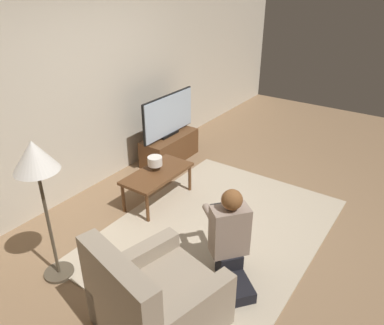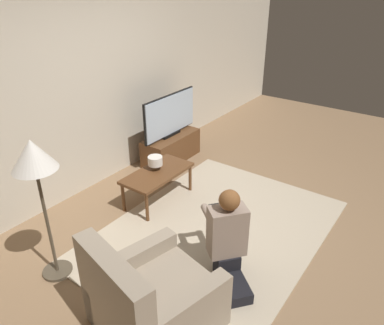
# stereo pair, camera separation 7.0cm
# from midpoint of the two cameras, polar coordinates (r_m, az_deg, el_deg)

# --- Properties ---
(ground_plane) EXTENTS (10.00, 10.00, 0.00)m
(ground_plane) POSITION_cam_midpoint_polar(r_m,az_deg,el_deg) (4.27, 4.02, -10.41)
(ground_plane) COLOR #896B4C
(wall_back) EXTENTS (10.00, 0.06, 2.60)m
(wall_back) POSITION_cam_midpoint_polar(r_m,az_deg,el_deg) (4.85, -15.47, 10.69)
(wall_back) COLOR beige
(wall_back) RESTS_ON ground_plane
(rug) EXTENTS (2.86, 2.09, 0.02)m
(rug) POSITION_cam_midpoint_polar(r_m,az_deg,el_deg) (4.27, 4.03, -10.33)
(rug) COLOR #BCAD93
(rug) RESTS_ON ground_plane
(tv_stand) EXTENTS (0.96, 0.41, 0.40)m
(tv_stand) POSITION_cam_midpoint_polar(r_m,az_deg,el_deg) (5.70, -2.85, 2.27)
(tv_stand) COLOR brown
(tv_stand) RESTS_ON ground_plane
(tv) EXTENTS (1.10, 0.08, 0.63)m
(tv) POSITION_cam_midpoint_polar(r_m,az_deg,el_deg) (5.50, -3.01, 7.20)
(tv) COLOR black
(tv) RESTS_ON tv_stand
(coffee_table) EXTENTS (0.92, 0.46, 0.41)m
(coffee_table) POSITION_cam_midpoint_polar(r_m,az_deg,el_deg) (4.61, -4.84, -1.93)
(coffee_table) COLOR brown
(coffee_table) RESTS_ON ground_plane
(floor_lamp) EXTENTS (0.38, 0.38, 1.40)m
(floor_lamp) POSITION_cam_midpoint_polar(r_m,az_deg,el_deg) (3.33, -22.32, -0.21)
(floor_lamp) COLOR #4C4233
(floor_lamp) RESTS_ON ground_plane
(armchair) EXTENTS (1.04, 1.00, 0.87)m
(armchair) POSITION_cam_midpoint_polar(r_m,az_deg,el_deg) (3.17, -5.51, -20.24)
(armchair) COLOR gray
(armchair) RESTS_ON ground_plane
(person_kneeling) EXTENTS (0.72, 0.80, 0.93)m
(person_kneeling) POSITION_cam_midpoint_polar(r_m,az_deg,el_deg) (3.46, 6.06, -11.19)
(person_kneeling) COLOR black
(person_kneeling) RESTS_ON rug
(table_lamp) EXTENTS (0.18, 0.18, 0.17)m
(table_lamp) POSITION_cam_midpoint_polar(r_m,az_deg,el_deg) (4.60, -5.19, 0.13)
(table_lamp) COLOR #4C3823
(table_lamp) RESTS_ON coffee_table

